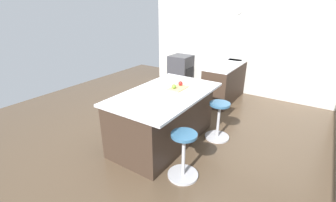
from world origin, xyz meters
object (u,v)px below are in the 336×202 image
Objects in this scene: oven_range at (181,70)px; kitchen_island at (163,117)px; stool_middle at (183,157)px; cutting_board at (178,88)px; apple_red at (180,83)px; apple_green at (174,86)px; stool_by_window at (218,122)px.

oven_range is 0.45× the size of kitchen_island.
cutting_board reaches higher than stool_middle.
apple_red is (2.53, 1.48, 0.55)m from oven_range.
apple_red reaches higher than stool_middle.
kitchen_island is 24.32× the size of apple_red.
oven_range is 4.16m from stool_middle.
stool_middle is at bearing 35.71° from cutting_board.
apple_green is (0.20, -0.01, -0.00)m from apple_red.
stool_middle is (0.62, 0.77, -0.14)m from kitchen_island.
apple_red is (-1.02, -0.67, 0.67)m from stool_middle.
cutting_board is at bearing 157.76° from apple_green.
stool_by_window is at bearing 129.05° from kitchen_island.
kitchen_island is 24.64× the size of apple_green.
apple_red reaches higher than kitchen_island.
stool_by_window is at bearing 122.22° from apple_green.
cutting_board is 0.10m from apple_green.
oven_range is 2.99m from apple_red.
stool_middle is 1.92× the size of cutting_board.
oven_range is 3.09m from cutting_board.
kitchen_island is 2.86× the size of stool_by_window.
apple_red reaches higher than oven_range.
apple_green is at bearing 155.84° from kitchen_island.
cutting_board is (0.35, -0.65, 0.61)m from stool_by_window.
oven_range is 3.24m from kitchen_island.
apple_green is (0.08, -0.03, 0.05)m from cutting_board.
oven_range is 1.27× the size of stool_by_window.
oven_range is 3.16m from apple_green.
cutting_board is at bearing -61.87° from stool_by_window.
kitchen_island is 2.86× the size of stool_middle.
apple_red is 1.01× the size of apple_green.
apple_red is 0.20m from apple_green.
cutting_board is at bearing 156.41° from kitchen_island.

